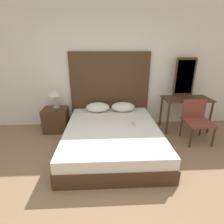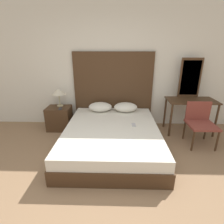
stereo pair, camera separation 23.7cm
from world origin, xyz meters
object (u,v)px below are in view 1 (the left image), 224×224
Objects in this scene: chair at (196,118)px; nightstand at (56,120)px; bed at (112,137)px; vanity_desk at (186,103)px; table_lamp at (55,93)px; phone_on_bed at (134,124)px; phone_on_nightstand at (57,110)px.

nightstand is at bearing 169.41° from chair.
vanity_desk is (1.68, 0.71, 0.41)m from bed.
bed is at bearing -35.31° from table_lamp.
bed is at bearing -167.99° from phone_on_bed.
bed is 13.32× the size of phone_on_nightstand.
bed is 2.62× the size of chair.
table_lamp is 0.50× the size of chair.
phone_on_nightstand reaches higher than nightstand.
table_lamp is (-1.21, 0.86, 0.64)m from bed.
bed is 1.87m from vanity_desk.
phone_on_nightstand reaches higher than phone_on_bed.
vanity_desk is at bearing -1.29° from nightstand.
chair is at bearing 7.58° from bed.
phone_on_bed is 1.66m from phone_on_nightstand.
table_lamp is (0.02, 0.09, 0.59)m from nightstand.
phone_on_bed is at bearing -25.44° from table_lamp.
nightstand reaches higher than bed.
bed is 4.02× the size of nightstand.
chair reaches higher than nightstand.
phone_on_bed is 0.38× the size of table_lamp.
vanity_desk is at bearing 26.00° from phone_on_bed.
nightstand is at bearing -101.80° from table_lamp.
phone_on_nightstand is 0.20× the size of chair.
phone_on_bed is (0.41, 0.09, 0.22)m from bed.
nightstand is at bearing 178.71° from vanity_desk.
phone_on_bed is 0.29× the size of nightstand.
bed is at bearing -32.13° from nightstand.
phone_on_bed reaches higher than bed.
phone_on_nightstand is 0.16× the size of vanity_desk.
bed is 1.62m from table_lamp.
vanity_desk reaches higher than nightstand.
chair is at bearing 6.15° from phone_on_bed.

